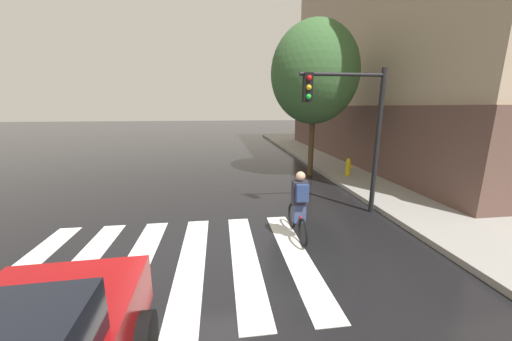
# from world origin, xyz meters

# --- Properties ---
(ground_plane) EXTENTS (120.00, 120.00, 0.00)m
(ground_plane) POSITION_xyz_m (0.00, 0.00, 0.00)
(ground_plane) COLOR black
(crosswalk_stripes) EXTENTS (6.10, 4.16, 0.01)m
(crosswalk_stripes) POSITION_xyz_m (-0.48, 0.00, 0.01)
(crosswalk_stripes) COLOR silver
(crosswalk_stripes) RESTS_ON ground
(cyclist) EXTENTS (0.36, 1.71, 1.69)m
(cyclist) POSITION_xyz_m (2.57, 0.74, 0.84)
(cyclist) COLOR black
(cyclist) RESTS_ON ground
(traffic_light_near) EXTENTS (2.47, 0.28, 4.20)m
(traffic_light_near) POSITION_xyz_m (4.45, 2.14, 2.86)
(traffic_light_near) COLOR black
(traffic_light_near) RESTS_ON ground
(fire_hydrant) EXTENTS (0.33, 0.22, 0.78)m
(fire_hydrant) POSITION_xyz_m (6.39, 6.06, 0.53)
(fire_hydrant) COLOR gold
(fire_hydrant) RESTS_ON sidewalk
(street_tree_near) EXTENTS (3.80, 3.80, 6.76)m
(street_tree_near) POSITION_xyz_m (4.92, 6.91, 4.57)
(street_tree_near) COLOR #4C3823
(street_tree_near) RESTS_ON ground
(corner_building) EXTENTS (17.26, 18.66, 14.39)m
(corner_building) POSITION_xyz_m (16.29, 10.26, 7.14)
(corner_building) COLOR brown
(corner_building) RESTS_ON ground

